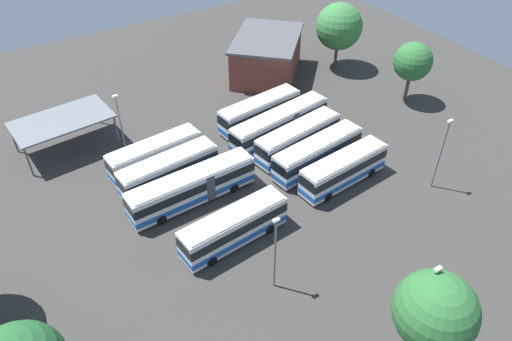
{
  "coord_description": "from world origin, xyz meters",
  "views": [
    {
      "loc": [
        20.27,
        34.22,
        32.52
      ],
      "look_at": [
        -0.15,
        1.44,
        1.48
      ],
      "focal_mm": 34.0,
      "sensor_mm": 36.0,
      "label": 1
    }
  ],
  "objects_px": {
    "depot_building": "(267,56)",
    "tree_northeast": "(435,312)",
    "maintenance_shelter": "(62,121)",
    "lamp_post_mid_lot": "(425,306)",
    "bus_row0_slot3": "(317,153)",
    "bus_row1_slot1": "(169,170)",
    "bus_row0_slot4": "(343,169)",
    "lamp_post_near_entrance": "(121,124)",
    "tree_south_edge": "(339,26)",
    "lamp_post_far_corner": "(275,251)",
    "bus_row1_slot4": "(234,227)",
    "tree_west_edge": "(413,62)",
    "bus_row0_slot1": "(280,124)",
    "bus_row0_slot2": "(298,138)",
    "bus_row1_slot0": "(155,155)",
    "bus_row1_slot2": "(193,187)",
    "lamp_post_by_building": "(441,151)",
    "bus_row0_slot0": "(260,111)"
  },
  "relations": [
    {
      "from": "depot_building",
      "to": "tree_northeast",
      "type": "height_order",
      "value": "tree_northeast"
    },
    {
      "from": "maintenance_shelter",
      "to": "lamp_post_mid_lot",
      "type": "xyz_separation_m",
      "value": [
        -14.63,
        38.4,
        1.17
      ]
    },
    {
      "from": "bus_row0_slot3",
      "to": "tree_northeast",
      "type": "xyz_separation_m",
      "value": [
        7.6,
        21.78,
        3.99
      ]
    },
    {
      "from": "bus_row1_slot1",
      "to": "bus_row0_slot4",
      "type": "bearing_deg",
      "value": 148.9
    },
    {
      "from": "lamp_post_near_entrance",
      "to": "tree_south_edge",
      "type": "distance_m",
      "value": 33.84
    },
    {
      "from": "bus_row1_slot1",
      "to": "lamp_post_far_corner",
      "type": "relative_size",
      "value": 1.38
    },
    {
      "from": "bus_row1_slot4",
      "to": "tree_west_edge",
      "type": "relative_size",
      "value": 1.32
    },
    {
      "from": "bus_row0_slot1",
      "to": "lamp_post_far_corner",
      "type": "bearing_deg",
      "value": 54.66
    },
    {
      "from": "bus_row0_slot2",
      "to": "lamp_post_near_entrance",
      "type": "distance_m",
      "value": 19.17
    },
    {
      "from": "bus_row1_slot4",
      "to": "lamp_post_mid_lot",
      "type": "bearing_deg",
      "value": 110.19
    },
    {
      "from": "lamp_post_mid_lot",
      "to": "bus_row0_slot1",
      "type": "bearing_deg",
      "value": -104.09
    },
    {
      "from": "bus_row1_slot0",
      "to": "tree_northeast",
      "type": "bearing_deg",
      "value": 103.23
    },
    {
      "from": "bus_row1_slot0",
      "to": "tree_northeast",
      "type": "height_order",
      "value": "tree_northeast"
    },
    {
      "from": "bus_row0_slot4",
      "to": "tree_south_edge",
      "type": "bearing_deg",
      "value": -127.61
    },
    {
      "from": "bus_row0_slot4",
      "to": "bus_row1_slot2",
      "type": "xyz_separation_m",
      "value": [
        14.27,
        -5.61,
        0.0
      ]
    },
    {
      "from": "depot_building",
      "to": "maintenance_shelter",
      "type": "height_order",
      "value": "depot_building"
    },
    {
      "from": "bus_row0_slot2",
      "to": "bus_row0_slot3",
      "type": "height_order",
      "value": "same"
    },
    {
      "from": "bus_row0_slot1",
      "to": "bus_row1_slot0",
      "type": "xyz_separation_m",
      "value": [
        14.55,
        -2.0,
        -0.0
      ]
    },
    {
      "from": "bus_row0_slot3",
      "to": "bus_row1_slot4",
      "type": "bearing_deg",
      "value": 20.24
    },
    {
      "from": "tree_west_edge",
      "to": "maintenance_shelter",
      "type": "bearing_deg",
      "value": -17.44
    },
    {
      "from": "bus_row1_slot4",
      "to": "depot_building",
      "type": "bearing_deg",
      "value": -128.08
    },
    {
      "from": "bus_row1_slot2",
      "to": "lamp_post_by_building",
      "type": "height_order",
      "value": "lamp_post_by_building"
    },
    {
      "from": "bus_row0_slot1",
      "to": "lamp_post_by_building",
      "type": "xyz_separation_m",
      "value": [
        -8.28,
        15.64,
        2.63
      ]
    },
    {
      "from": "lamp_post_far_corner",
      "to": "bus_row1_slot2",
      "type": "bearing_deg",
      "value": -85.69
    },
    {
      "from": "lamp_post_far_corner",
      "to": "bus_row0_slot1",
      "type": "bearing_deg",
      "value": -125.34
    },
    {
      "from": "lamp_post_mid_lot",
      "to": "tree_west_edge",
      "type": "bearing_deg",
      "value": -134.66
    },
    {
      "from": "bus_row0_slot3",
      "to": "maintenance_shelter",
      "type": "bearing_deg",
      "value": -39.06
    },
    {
      "from": "bus_row0_slot3",
      "to": "lamp_post_near_entrance",
      "type": "height_order",
      "value": "lamp_post_near_entrance"
    },
    {
      "from": "bus_row0_slot3",
      "to": "lamp_post_by_building",
      "type": "distance_m",
      "value": 12.28
    },
    {
      "from": "bus_row0_slot2",
      "to": "tree_northeast",
      "type": "distance_m",
      "value": 26.51
    },
    {
      "from": "bus_row0_slot2",
      "to": "bus_row1_slot4",
      "type": "bearing_deg",
      "value": 32.34
    },
    {
      "from": "bus_row1_slot0",
      "to": "lamp_post_far_corner",
      "type": "bearing_deg",
      "value": 96.03
    },
    {
      "from": "depot_building",
      "to": "tree_west_edge",
      "type": "xyz_separation_m",
      "value": [
        -11.49,
        15.51,
        2.65
      ]
    },
    {
      "from": "bus_row0_slot0",
      "to": "tree_south_edge",
      "type": "bearing_deg",
      "value": -157.78
    },
    {
      "from": "bus_row0_slot3",
      "to": "maintenance_shelter",
      "type": "xyz_separation_m",
      "value": [
        21.76,
        -17.65,
        1.82
      ]
    },
    {
      "from": "bus_row0_slot1",
      "to": "tree_west_edge",
      "type": "distance_m",
      "value": 19.03
    },
    {
      "from": "bus_row0_slot0",
      "to": "tree_west_edge",
      "type": "xyz_separation_m",
      "value": [
        -19.13,
        5.2,
        3.69
      ]
    },
    {
      "from": "bus_row1_slot4",
      "to": "depot_building",
      "type": "distance_m",
      "value": 32.22
    },
    {
      "from": "bus_row1_slot1",
      "to": "bus_row1_slot4",
      "type": "xyz_separation_m",
      "value": [
        -1.61,
        10.41,
        -0.0
      ]
    },
    {
      "from": "bus_row0_slot1",
      "to": "bus_row1_slot4",
      "type": "relative_size",
      "value": 1.27
    },
    {
      "from": "depot_building",
      "to": "lamp_post_mid_lot",
      "type": "relative_size",
      "value": 1.67
    },
    {
      "from": "lamp_post_by_building",
      "to": "tree_northeast",
      "type": "height_order",
      "value": "tree_northeast"
    },
    {
      "from": "bus_row1_slot1",
      "to": "lamp_post_mid_lot",
      "type": "xyz_separation_m",
      "value": [
        -7.48,
        26.36,
        2.99
      ]
    },
    {
      "from": "bus_row0_slot0",
      "to": "depot_building",
      "type": "xyz_separation_m",
      "value": [
        -7.64,
        -10.31,
        1.05
      ]
    },
    {
      "from": "bus_row1_slot1",
      "to": "bus_row1_slot2",
      "type": "relative_size",
      "value": 0.8
    },
    {
      "from": "tree_west_edge",
      "to": "bus_row1_slot0",
      "type": "bearing_deg",
      "value": -6.37
    },
    {
      "from": "depot_building",
      "to": "lamp_post_near_entrance",
      "type": "relative_size",
      "value": 1.89
    },
    {
      "from": "lamp_post_mid_lot",
      "to": "tree_south_edge",
      "type": "distance_m",
      "value": 45.01
    },
    {
      "from": "bus_row1_slot2",
      "to": "maintenance_shelter",
      "type": "relative_size",
      "value": 1.21
    },
    {
      "from": "tree_northeast",
      "to": "bus_row0_slot3",
      "type": "bearing_deg",
      "value": -109.24
    }
  ]
}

